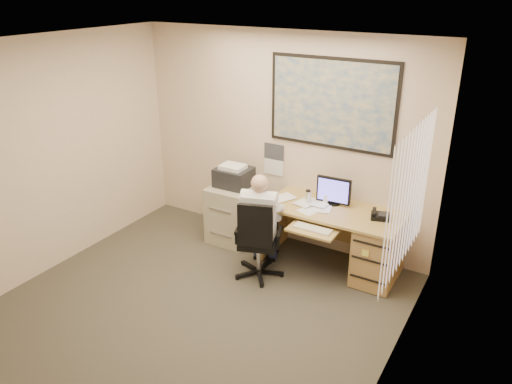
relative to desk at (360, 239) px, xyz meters
The scene contains 8 objects.
room_shell 2.44m from the desk, 123.03° to the right, with size 4.00×4.50×2.70m.
desk is the anchor object (origin of this frame).
world_map 1.61m from the desk, 150.36° to the left, with size 1.56×0.03×1.06m, color #1E4C93.
wall_calendar 1.52m from the desk, 165.69° to the left, with size 0.28×0.01×0.42m, color white.
window_blinds 1.73m from the desk, 56.15° to the right, with size 0.06×1.40×1.30m, color silver, non-canonical shape.
filing_cabinet 1.72m from the desk, behind, with size 0.55×0.66×1.05m.
office_chair 1.22m from the desk, 145.83° to the right, with size 0.75×0.75×1.00m.
person 1.18m from the desk, 148.44° to the right, with size 0.52×0.74×1.25m, color white, non-canonical shape.
Camera 1 is at (2.77, -3.13, 3.22)m, focal length 35.00 mm.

